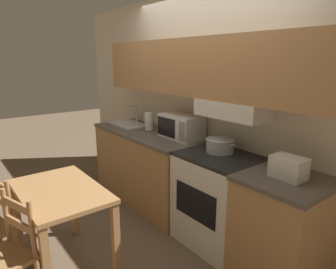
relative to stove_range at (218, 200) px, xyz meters
The scene contains 12 objects.
ground_plane 0.76m from the stove_range, 149.17° to the left, with size 16.00×16.00×0.00m, color brown.
wall_back 1.16m from the stove_range, 153.82° to the left, with size 5.47×0.38×2.55m.
lower_counter_main 1.22m from the stove_range, behind, with size 1.68×0.66×0.93m.
lower_counter_right_stub 0.70m from the stove_range, ahead, with size 0.64×0.66×0.93m.
stove_range is the anchor object (origin of this frame).
cooking_pot 0.55m from the stove_range, 132.93° to the left, with size 0.36×0.28×0.14m.
microwave 0.94m from the stove_range, behind, with size 0.51×0.31×0.27m.
toaster 0.89m from the stove_range, ahead, with size 0.26×0.18×0.17m.
sink_basin 1.75m from the stove_range, behind, with size 0.58×0.36×0.27m.
paper_towel_roll 1.37m from the stove_range, behind, with size 0.12×0.12×0.23m.
dining_table 1.47m from the stove_range, 112.91° to the right, with size 0.98×0.62×0.75m.
chair_right_of_table 1.87m from the stove_range, 100.36° to the right, with size 0.48×0.48×0.88m.
Camera 1 is at (2.35, -2.36, 1.82)m, focal length 32.00 mm.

